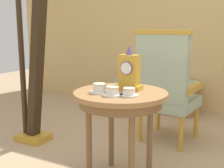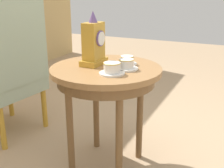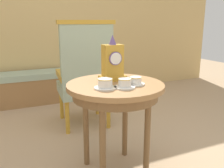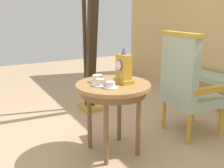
{
  "view_description": "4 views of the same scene",
  "coord_description": "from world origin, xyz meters",
  "px_view_note": "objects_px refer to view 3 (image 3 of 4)",
  "views": [
    {
      "loc": [
        0.99,
        -1.93,
        1.17
      ],
      "look_at": [
        -0.02,
        -0.04,
        0.75
      ],
      "focal_mm": 47.41,
      "sensor_mm": 36.0,
      "label": 1
    },
    {
      "loc": [
        -1.48,
        -0.81,
        1.16
      ],
      "look_at": [
        0.06,
        -0.06,
        0.59
      ],
      "focal_mm": 45.49,
      "sensor_mm": 36.0,
      "label": 2
    },
    {
      "loc": [
        -0.69,
        -1.57,
        1.13
      ],
      "look_at": [
        0.05,
        0.06,
        0.67
      ],
      "focal_mm": 39.63,
      "sensor_mm": 36.0,
      "label": 3
    },
    {
      "loc": [
        2.03,
        -1.18,
        1.33
      ],
      "look_at": [
        0.03,
        -0.03,
        0.69
      ],
      "focal_mm": 41.39,
      "sensor_mm": 36.0,
      "label": 4
    }
  ],
  "objects_px": {
    "side_table": "(115,95)",
    "teacup_center": "(136,81)",
    "teacup_left": "(105,84)",
    "teacup_right": "(125,84)",
    "window_bench": "(27,88)",
    "mantel_clock": "(113,62)",
    "armchair": "(85,74)"
  },
  "relations": [
    {
      "from": "side_table",
      "to": "window_bench",
      "type": "relative_size",
      "value": 0.61
    },
    {
      "from": "teacup_left",
      "to": "teacup_right",
      "type": "xyz_separation_m",
      "value": [
        0.13,
        -0.04,
        -0.0
      ]
    },
    {
      "from": "teacup_center",
      "to": "window_bench",
      "type": "height_order",
      "value": "teacup_center"
    },
    {
      "from": "side_table",
      "to": "mantel_clock",
      "type": "height_order",
      "value": "mantel_clock"
    },
    {
      "from": "side_table",
      "to": "teacup_right",
      "type": "xyz_separation_m",
      "value": [
        0.01,
        -0.14,
        0.11
      ]
    },
    {
      "from": "teacup_right",
      "to": "armchair",
      "type": "height_order",
      "value": "armchair"
    },
    {
      "from": "mantel_clock",
      "to": "armchair",
      "type": "distance_m",
      "value": 0.82
    },
    {
      "from": "teacup_right",
      "to": "teacup_left",
      "type": "bearing_deg",
      "value": 164.19
    },
    {
      "from": "side_table",
      "to": "teacup_center",
      "type": "distance_m",
      "value": 0.18
    },
    {
      "from": "mantel_clock",
      "to": "window_bench",
      "type": "height_order",
      "value": "mantel_clock"
    },
    {
      "from": "side_table",
      "to": "teacup_left",
      "type": "relative_size",
      "value": 4.7
    },
    {
      "from": "armchair",
      "to": "side_table",
      "type": "bearing_deg",
      "value": -94.01
    },
    {
      "from": "teacup_left",
      "to": "window_bench",
      "type": "distance_m",
      "value": 2.16
    },
    {
      "from": "teacup_left",
      "to": "teacup_right",
      "type": "height_order",
      "value": "teacup_left"
    },
    {
      "from": "teacup_left",
      "to": "teacup_right",
      "type": "relative_size",
      "value": 1.04
    },
    {
      "from": "side_table",
      "to": "mantel_clock",
      "type": "distance_m",
      "value": 0.24
    },
    {
      "from": "teacup_left",
      "to": "armchair",
      "type": "relative_size",
      "value": 0.13
    },
    {
      "from": "window_bench",
      "to": "side_table",
      "type": "bearing_deg",
      "value": -77.83
    },
    {
      "from": "side_table",
      "to": "mantel_clock",
      "type": "relative_size",
      "value": 2.07
    },
    {
      "from": "teacup_left",
      "to": "armchair",
      "type": "xyz_separation_m",
      "value": [
        0.18,
        0.98,
        -0.14
      ]
    },
    {
      "from": "side_table",
      "to": "window_bench",
      "type": "xyz_separation_m",
      "value": [
        -0.43,
        1.98,
        -0.39
      ]
    },
    {
      "from": "teacup_right",
      "to": "teacup_center",
      "type": "relative_size",
      "value": 1.1
    },
    {
      "from": "teacup_right",
      "to": "window_bench",
      "type": "xyz_separation_m",
      "value": [
        -0.43,
        2.12,
        -0.5
      ]
    },
    {
      "from": "side_table",
      "to": "mantel_clock",
      "type": "xyz_separation_m",
      "value": [
        0.02,
        0.1,
        0.22
      ]
    },
    {
      "from": "teacup_right",
      "to": "teacup_center",
      "type": "bearing_deg",
      "value": 21.46
    },
    {
      "from": "teacup_center",
      "to": "side_table",
      "type": "bearing_deg",
      "value": 140.17
    },
    {
      "from": "mantel_clock",
      "to": "armchair",
      "type": "xyz_separation_m",
      "value": [
        0.04,
        0.78,
        -0.24
      ]
    },
    {
      "from": "side_table",
      "to": "teacup_center",
      "type": "relative_size",
      "value": 5.39
    },
    {
      "from": "teacup_right",
      "to": "window_bench",
      "type": "distance_m",
      "value": 2.22
    },
    {
      "from": "teacup_right",
      "to": "armchair",
      "type": "relative_size",
      "value": 0.12
    },
    {
      "from": "side_table",
      "to": "window_bench",
      "type": "bearing_deg",
      "value": 102.17
    },
    {
      "from": "teacup_left",
      "to": "armchair",
      "type": "height_order",
      "value": "armchair"
    }
  ]
}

